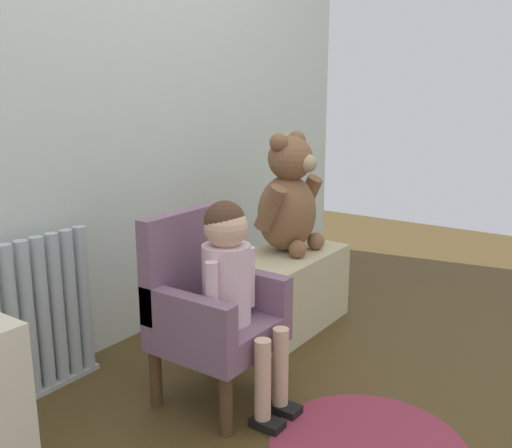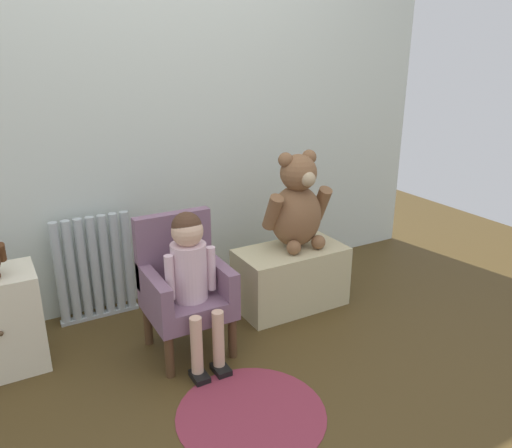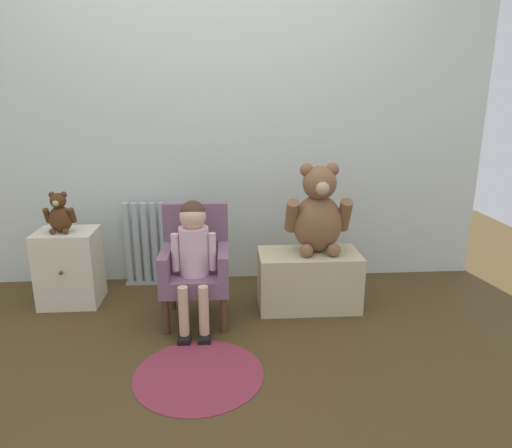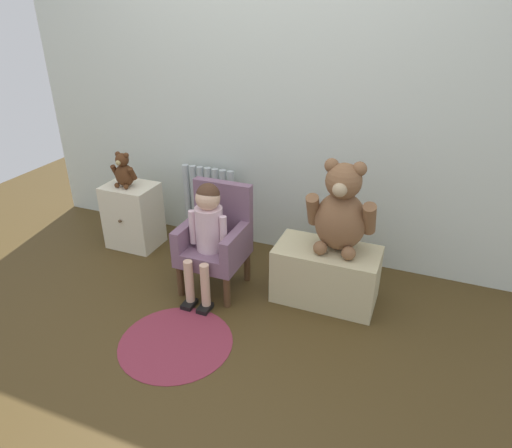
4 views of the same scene
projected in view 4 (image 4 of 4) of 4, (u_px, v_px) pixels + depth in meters
name	position (u px, v px, depth m)	size (l,w,h in m)	color
ground_plane	(199.00, 334.00, 2.61)	(6.00, 6.00, 0.00)	#463418
back_wall	(272.00, 85.00, 3.02)	(3.80, 0.05, 2.40)	silver
radiator	(209.00, 206.00, 3.47)	(0.43, 0.05, 0.60)	#ACB6BA
small_dresser	(133.00, 215.00, 3.44)	(0.37, 0.31, 0.49)	beige
child_armchair	(216.00, 238.00, 2.91)	(0.39, 0.38, 0.69)	slate
child_figure	(207.00, 225.00, 2.76)	(0.25, 0.35, 0.75)	beige
low_bench	(326.00, 274.00, 2.84)	(0.63, 0.34, 0.36)	#C3B68A
large_teddy_bear	(341.00, 212.00, 2.65)	(0.41, 0.29, 0.56)	brown
small_teddy_bear	(124.00, 172.00, 3.27)	(0.19, 0.13, 0.26)	#4C2B16
floor_rug	(176.00, 342.00, 2.54)	(0.64, 0.64, 0.01)	maroon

